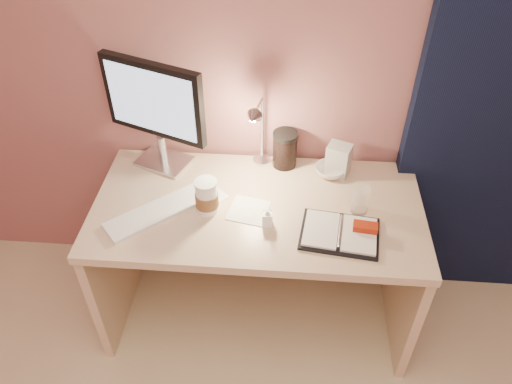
# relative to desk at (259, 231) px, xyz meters

# --- Properties ---
(room) EXTENTS (3.50, 3.50, 3.50)m
(room) POSITION_rel_desk_xyz_m (0.95, 0.24, 0.63)
(room) COLOR #C6B28E
(room) RESTS_ON ground
(desk) EXTENTS (1.40, 0.70, 0.73)m
(desk) POSITION_rel_desk_xyz_m (0.00, 0.00, 0.00)
(desk) COLOR #C9B28E
(desk) RESTS_ON ground
(monitor) EXTENTS (0.46, 0.25, 0.51)m
(monitor) POSITION_rel_desk_xyz_m (-0.46, 0.19, 0.53)
(monitor) COLOR silver
(monitor) RESTS_ON desk
(keyboard) EXTENTS (0.41, 0.38, 0.02)m
(keyboard) POSITION_rel_desk_xyz_m (-0.42, -0.16, 0.23)
(keyboard) COLOR white
(keyboard) RESTS_ON desk
(planner) EXTENTS (0.33, 0.27, 0.05)m
(planner) POSITION_rel_desk_xyz_m (0.35, -0.22, 0.24)
(planner) COLOR black
(planner) RESTS_ON desk
(paper_b) EXTENTS (0.19, 0.19, 0.00)m
(paper_b) POSITION_rel_desk_xyz_m (-0.04, -0.11, 0.23)
(paper_b) COLOR silver
(paper_b) RESTS_ON desk
(paper_c) EXTENTS (0.20, 0.20, 0.00)m
(paper_c) POSITION_rel_desk_xyz_m (-0.23, -0.03, 0.23)
(paper_c) COLOR silver
(paper_c) RESTS_ON desk
(coffee_cup) EXTENTS (0.10, 0.10, 0.16)m
(coffee_cup) POSITION_rel_desk_xyz_m (-0.21, -0.12, 0.30)
(coffee_cup) COLOR white
(coffee_cup) RESTS_ON desk
(clear_cup) EXTENTS (0.07, 0.07, 0.12)m
(clear_cup) POSITION_rel_desk_xyz_m (0.42, -0.07, 0.29)
(clear_cup) COLOR white
(clear_cup) RESTS_ON desk
(bowl) EXTENTS (0.18, 0.18, 0.04)m
(bowl) POSITION_rel_desk_xyz_m (0.31, 0.16, 0.25)
(bowl) COLOR silver
(bowl) RESTS_ON desk
(lotion_bottle) EXTENTS (0.04, 0.04, 0.09)m
(lotion_bottle) POSITION_rel_desk_xyz_m (0.05, -0.18, 0.27)
(lotion_bottle) COLOR white
(lotion_bottle) RESTS_ON desk
(dark_jar) EXTENTS (0.11, 0.11, 0.16)m
(dark_jar) POSITION_rel_desk_xyz_m (0.10, 0.22, 0.30)
(dark_jar) COLOR black
(dark_jar) RESTS_ON desk
(product_box) EXTENTS (0.12, 0.11, 0.15)m
(product_box) POSITION_rel_desk_xyz_m (0.34, 0.17, 0.30)
(product_box) COLOR beige
(product_box) RESTS_ON desk
(desk_lamp) EXTENTS (0.11, 0.22, 0.36)m
(desk_lamp) POSITION_rel_desk_xyz_m (0.01, 0.14, 0.45)
(desk_lamp) COLOR silver
(desk_lamp) RESTS_ON desk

